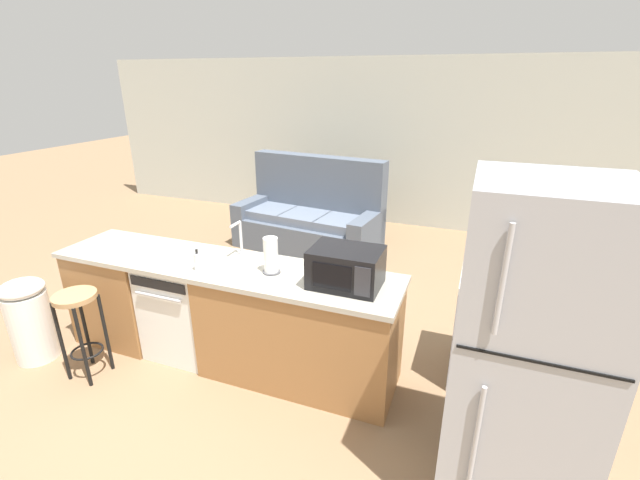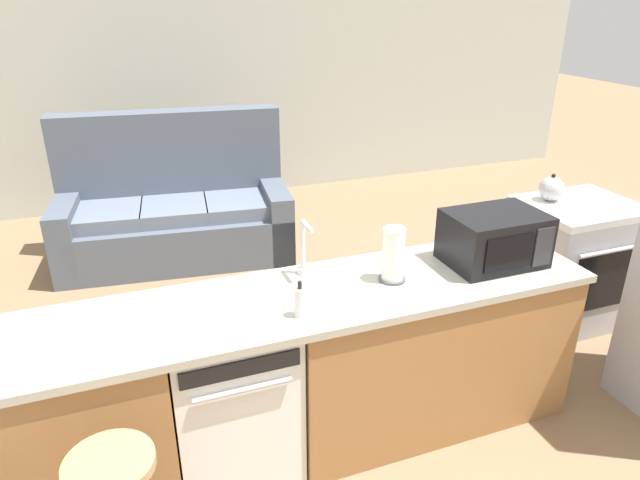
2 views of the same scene
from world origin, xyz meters
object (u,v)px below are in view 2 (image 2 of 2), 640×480
object	(u,v)px
paper_towel_roll	(394,256)
couch	(175,212)
kettle	(552,189)
stove_range	(571,262)
microwave	(494,238)
dishwasher	(231,395)
soap_bottle	(300,302)

from	to	relation	value
paper_towel_roll	couch	xyz separation A→B (m)	(-0.77, 2.73, -0.64)
paper_towel_roll	kettle	distance (m)	1.72
stove_range	paper_towel_roll	distance (m)	1.92
stove_range	kettle	xyz separation A→B (m)	(-0.17, 0.13, 0.53)
microwave	kettle	bearing A→B (deg)	34.74
stove_range	paper_towel_roll	bearing A→B (deg)	-162.43
dishwasher	kettle	distance (m)	2.59
stove_range	soap_bottle	xyz separation A→B (m)	(-2.29, -0.71, 0.52)
dishwasher	microwave	bearing A→B (deg)	-0.05
soap_bottle	kettle	xyz separation A→B (m)	(2.12, 0.85, 0.01)
paper_towel_roll	soap_bottle	distance (m)	0.57
microwave	paper_towel_roll	world-z (taller)	paper_towel_roll
paper_towel_roll	couch	distance (m)	2.91
stove_range	paper_towel_roll	xyz separation A→B (m)	(-1.74, -0.55, 0.59)
microwave	soap_bottle	distance (m)	1.16
dishwasher	soap_bottle	distance (m)	0.65
dishwasher	soap_bottle	xyz separation A→B (m)	(0.31, -0.17, 0.55)
dishwasher	couch	xyz separation A→B (m)	(0.08, 2.73, -0.03)
kettle	couch	size ratio (longest dim) A/B	0.10
microwave	couch	bearing A→B (deg)	116.67
dishwasher	couch	world-z (taller)	couch
soap_bottle	paper_towel_roll	bearing A→B (deg)	16.56
soap_bottle	couch	xyz separation A→B (m)	(-0.23, 2.89, -0.58)
soap_bottle	kettle	distance (m)	2.29
dishwasher	kettle	xyz separation A→B (m)	(2.43, 0.68, 0.56)
stove_range	couch	bearing A→B (deg)	139.11
couch	dishwasher	bearing A→B (deg)	-91.73
microwave	paper_towel_roll	distance (m)	0.60
microwave	kettle	xyz separation A→B (m)	(0.98, 0.68, -0.05)
microwave	couch	xyz separation A→B (m)	(-1.37, 2.73, -0.65)
dishwasher	couch	distance (m)	2.73
paper_towel_roll	soap_bottle	size ratio (longest dim) A/B	1.60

